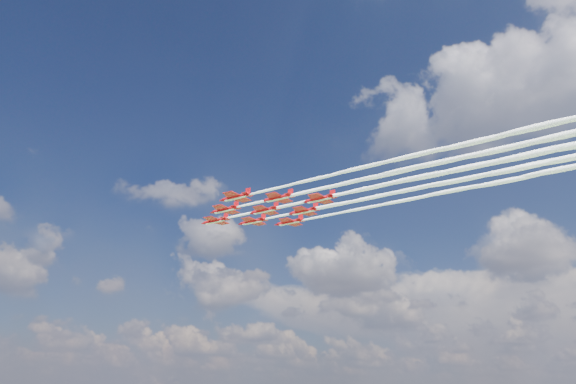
# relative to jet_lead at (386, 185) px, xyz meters

# --- Properties ---
(jet_lead) EXTENTS (118.48, 12.04, 2.61)m
(jet_lead) POSITION_rel_jet_lead_xyz_m (0.00, 0.00, 0.00)
(jet_lead) COLOR red
(jet_row2_port) EXTENTS (118.48, 12.04, 2.61)m
(jet_row2_port) POSITION_rel_jet_lead_xyz_m (9.50, -6.16, 0.00)
(jet_row2_port) COLOR red
(jet_row2_starb) EXTENTS (118.48, 12.04, 2.61)m
(jet_row2_starb) POSITION_rel_jet_lead_xyz_m (8.71, 7.24, 0.00)
(jet_row2_starb) COLOR red
(jet_row3_port) EXTENTS (118.48, 12.04, 2.61)m
(jet_row3_port) POSITION_rel_jet_lead_xyz_m (19.00, -12.32, 0.00)
(jet_row3_port) COLOR red
(jet_row3_centre) EXTENTS (118.48, 12.04, 2.61)m
(jet_row3_centre) POSITION_rel_jet_lead_xyz_m (18.21, 1.08, 0.00)
(jet_row3_centre) COLOR red
(jet_row3_starb) EXTENTS (118.48, 12.04, 2.61)m
(jet_row3_starb) POSITION_rel_jet_lead_xyz_m (17.42, 14.48, 0.00)
(jet_row3_starb) COLOR red
(jet_row4_port) EXTENTS (118.48, 12.04, 2.61)m
(jet_row4_port) POSITION_rel_jet_lead_xyz_m (27.71, -5.08, 0.00)
(jet_row4_port) COLOR red
(jet_row4_starb) EXTENTS (118.48, 12.04, 2.61)m
(jet_row4_starb) POSITION_rel_jet_lead_xyz_m (26.92, 8.32, 0.00)
(jet_row4_starb) COLOR red
(jet_tail) EXTENTS (118.48, 12.04, 2.61)m
(jet_tail) POSITION_rel_jet_lead_xyz_m (36.42, 2.16, 0.00)
(jet_tail) COLOR red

